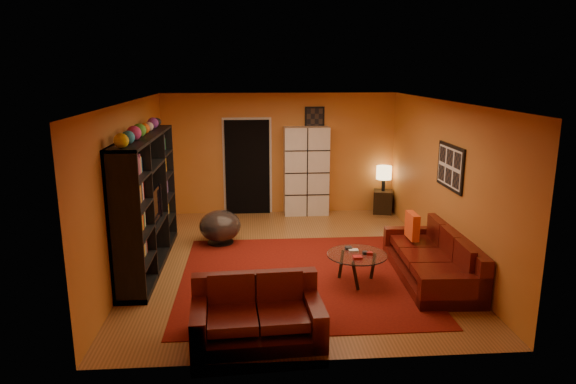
{
  "coord_description": "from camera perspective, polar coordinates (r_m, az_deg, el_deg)",
  "views": [
    {
      "loc": [
        -0.63,
        -7.96,
        3.09
      ],
      "look_at": [
        -0.03,
        0.1,
        1.15
      ],
      "focal_mm": 32.0,
      "sensor_mm": 36.0,
      "label": 1
    }
  ],
  "objects": [
    {
      "name": "doorway",
      "position": [
        11.11,
        -4.53,
        2.75
      ],
      "size": [
        0.95,
        0.1,
        2.04
      ],
      "primitive_type": "cube",
      "color": "black",
      "rests_on": "floor"
    },
    {
      "name": "throw_pillow",
      "position": [
        8.51,
        13.64,
        -3.67
      ],
      "size": [
        0.12,
        0.42,
        0.42
      ],
      "primitive_type": "cube",
      "color": "#F74F1B",
      "rests_on": "sofa"
    },
    {
      "name": "table_lamp",
      "position": [
        11.31,
        10.62,
        2.06
      ],
      "size": [
        0.33,
        0.33,
        0.54
      ],
      "color": "black",
      "rests_on": "side_table"
    },
    {
      "name": "loveseat",
      "position": [
        6.21,
        -3.49,
        -13.35
      ],
      "size": [
        1.57,
        1.0,
        0.85
      ],
      "rotation": [
        0.0,
        0.0,
        1.63
      ],
      "color": "#440C09",
      "rests_on": "rug"
    },
    {
      "name": "bowl_chair",
      "position": [
        9.35,
        -7.55,
        -3.78
      ],
      "size": [
        0.75,
        0.75,
        0.61
      ],
      "color": "black",
      "rests_on": "floor"
    },
    {
      "name": "entertainment_unit",
      "position": [
        8.38,
        -15.42,
        -1.06
      ],
      "size": [
        0.45,
        3.0,
        2.1
      ],
      "primitive_type": "cube",
      "color": "black",
      "rests_on": "floor"
    },
    {
      "name": "ceiling",
      "position": [
        8.0,
        0.3,
        10.02
      ],
      "size": [
        6.0,
        6.0,
        0.0
      ],
      "primitive_type": "plane",
      "rotation": [
        3.14,
        0.0,
        0.0
      ],
      "color": "white",
      "rests_on": "wall_back"
    },
    {
      "name": "side_table",
      "position": [
        11.45,
        10.48,
        -1.07
      ],
      "size": [
        0.49,
        0.49,
        0.5
      ],
      "primitive_type": "cube",
      "rotation": [
        0.0,
        0.0,
        -0.25
      ],
      "color": "black",
      "rests_on": "floor"
    },
    {
      "name": "wall_back",
      "position": [
        11.12,
        -0.94,
        4.26
      ],
      "size": [
        6.0,
        0.0,
        6.0
      ],
      "primitive_type": "plane",
      "rotation": [
        1.57,
        0.0,
        0.0
      ],
      "color": "#C16F2A",
      "rests_on": "floor"
    },
    {
      "name": "tv",
      "position": [
        8.31,
        -15.16,
        -1.6
      ],
      "size": [
        0.94,
        0.12,
        0.54
      ],
      "primitive_type": "imported",
      "rotation": [
        0.0,
        0.0,
        1.57
      ],
      "color": "black",
      "rests_on": "entertainment_unit"
    },
    {
      "name": "wall_front",
      "position": [
        5.31,
        2.86,
        -6.18
      ],
      "size": [
        6.0,
        0.0,
        6.0
      ],
      "primitive_type": "plane",
      "rotation": [
        -1.57,
        0.0,
        0.0
      ],
      "color": "#C16F2A",
      "rests_on": "floor"
    },
    {
      "name": "floor",
      "position": [
        8.56,
        0.28,
        -7.63
      ],
      "size": [
        6.0,
        6.0,
        0.0
      ],
      "primitive_type": "plane",
      "color": "brown",
      "rests_on": "ground"
    },
    {
      "name": "wall_left",
      "position": [
        8.37,
        -17.04,
        0.57
      ],
      "size": [
        0.0,
        6.0,
        6.0
      ],
      "primitive_type": "plane",
      "rotation": [
        1.57,
        0.0,
        1.57
      ],
      "color": "#C16F2A",
      "rests_on": "floor"
    },
    {
      "name": "storage_cabinet",
      "position": [
        11.03,
        2.04,
        2.33
      ],
      "size": [
        0.95,
        0.43,
        1.9
      ],
      "primitive_type": "cube",
      "rotation": [
        0.0,
        0.0,
        0.0
      ],
      "color": "silver",
      "rests_on": "floor"
    },
    {
      "name": "wall_art_right",
      "position": [
        8.4,
        17.6,
        2.67
      ],
      "size": [
        0.03,
        1.0,
        0.7
      ],
      "primitive_type": "cube",
      "color": "black",
      "rests_on": "wall_right"
    },
    {
      "name": "wall_right",
      "position": [
        8.74,
        16.86,
        1.12
      ],
      "size": [
        0.0,
        6.0,
        6.0
      ],
      "primitive_type": "plane",
      "rotation": [
        1.57,
        0.0,
        -1.57
      ],
      "color": "#C16F2A",
      "rests_on": "floor"
    },
    {
      "name": "wall_art_back",
      "position": [
        11.07,
        2.97,
        8.12
      ],
      "size": [
        0.42,
        0.03,
        0.52
      ],
      "primitive_type": "cube",
      "color": "black",
      "rests_on": "wall_back"
    },
    {
      "name": "rug",
      "position": [
        7.92,
        1.41,
        -9.39
      ],
      "size": [
        3.6,
        3.6,
        0.01
      ],
      "primitive_type": "cube",
      "color": "#5B0F0A",
      "rests_on": "floor"
    },
    {
      "name": "sofa",
      "position": [
        8.12,
        16.13,
        -7.24
      ],
      "size": [
        1.03,
        2.32,
        0.85
      ],
      "rotation": [
        0.0,
        0.0,
        -0.04
      ],
      "color": "#440C09",
      "rests_on": "rug"
    },
    {
      "name": "coffee_table",
      "position": [
        7.64,
        7.66,
        -7.2
      ],
      "size": [
        0.88,
        0.88,
        0.44
      ],
      "rotation": [
        0.0,
        0.0,
        0.27
      ],
      "color": "silver",
      "rests_on": "floor"
    }
  ]
}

